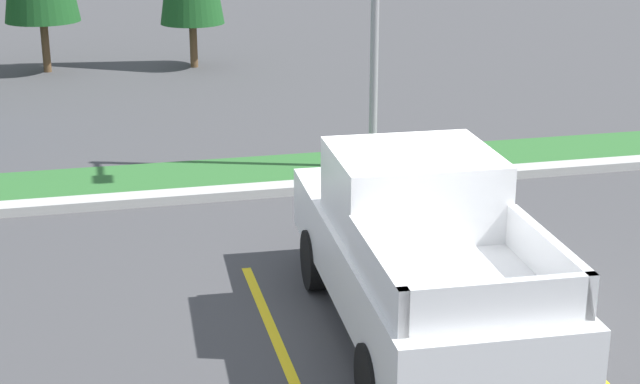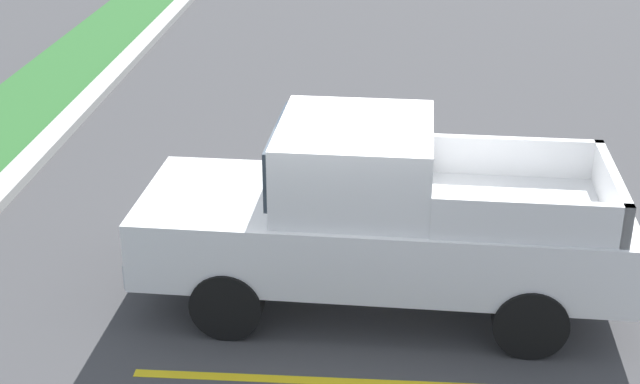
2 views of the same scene
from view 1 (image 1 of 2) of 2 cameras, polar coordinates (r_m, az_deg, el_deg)
The scene contains 6 objects.
ground_plane at distance 11.51m, azimuth 5.02°, elevation -7.63°, with size 120.00×120.00×0.00m, color #424244.
parking_line_near at distance 10.85m, azimuth -2.28°, elevation -9.28°, with size 0.12×4.80×0.01m, color yellow.
parking_line_far at distance 11.76m, azimuth 12.83°, elevation -7.44°, with size 0.12×4.80×0.01m, color yellow.
curb_strip at distance 15.96m, azimuth -0.55°, elevation 0.31°, with size 56.00×0.40×0.15m, color #B2B2AD.
grass_median at distance 17.00m, azimuth -1.37°, elevation 1.29°, with size 56.00×1.80×0.06m, color #2D662D.
pickup_truck_main at distance 10.83m, azimuth 5.69°, elevation -3.37°, with size 2.13×5.30×2.10m.
Camera 1 is at (-3.34, -9.79, 5.06)m, focal length 54.75 mm.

